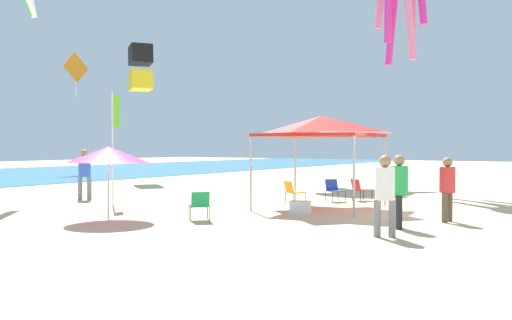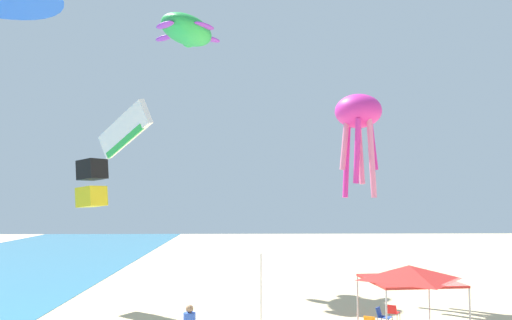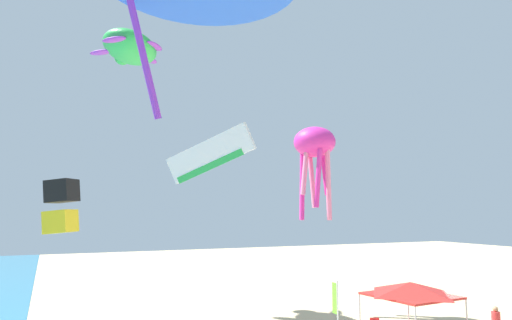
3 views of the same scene
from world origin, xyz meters
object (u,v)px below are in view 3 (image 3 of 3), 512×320
(kite_box_black, at_px, (61,206))
(kite_parafoil_white, at_px, (210,155))
(kite_turtle_green, at_px, (129,48))
(canopy_tent, at_px, (411,290))
(kite_octopus_magenta, at_px, (315,147))

(kite_box_black, distance_m, kite_parafoil_white, 11.43)
(kite_turtle_green, distance_m, kite_parafoil_white, 21.18)
(canopy_tent, xyz_separation_m, kite_parafoil_white, (-3.24, 11.23, 5.58))
(kite_box_black, bearing_deg, canopy_tent, 98.02)
(kite_octopus_magenta, relative_size, kite_turtle_green, 1.02)
(kite_box_black, relative_size, kite_parafoil_white, 1.10)
(kite_parafoil_white, bearing_deg, kite_octopus_magenta, -85.99)
(kite_box_black, xyz_separation_m, kite_turtle_green, (8.26, -4.23, 11.46))
(kite_octopus_magenta, bearing_deg, kite_box_black, 172.52)
(canopy_tent, xyz_separation_m, kite_box_black, (7.25, 15.46, 3.97))
(canopy_tent, height_order, kite_turtle_green, kite_turtle_green)
(kite_turtle_green, bearing_deg, kite_octopus_magenta, -125.61)
(canopy_tent, relative_size, kite_turtle_green, 0.64)
(canopy_tent, relative_size, kite_parafoil_white, 1.57)
(kite_octopus_magenta, distance_m, kite_parafoil_white, 16.18)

